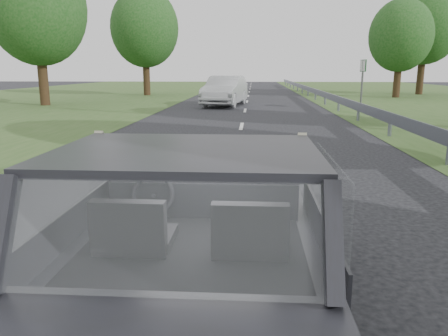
# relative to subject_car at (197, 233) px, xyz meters

# --- Properties ---
(ground) EXTENTS (140.00, 140.00, 0.00)m
(ground) POSITION_rel_subject_car_xyz_m (0.00, 0.00, -0.72)
(ground) COLOR #3E3E43
(ground) RESTS_ON ground
(subject_car) EXTENTS (1.80, 4.00, 1.45)m
(subject_car) POSITION_rel_subject_car_xyz_m (0.00, 0.00, 0.00)
(subject_car) COLOR black
(subject_car) RESTS_ON ground
(dashboard) EXTENTS (1.58, 0.45, 0.30)m
(dashboard) POSITION_rel_subject_car_xyz_m (0.00, 0.62, 0.12)
(dashboard) COLOR black
(dashboard) RESTS_ON subject_car
(driver_seat) EXTENTS (0.50, 0.72, 0.42)m
(driver_seat) POSITION_rel_subject_car_xyz_m (-0.40, -0.29, 0.16)
(driver_seat) COLOR black
(driver_seat) RESTS_ON subject_car
(passenger_seat) EXTENTS (0.50, 0.72, 0.42)m
(passenger_seat) POSITION_rel_subject_car_xyz_m (0.40, -0.29, 0.16)
(passenger_seat) COLOR black
(passenger_seat) RESTS_ON subject_car
(steering_wheel) EXTENTS (0.36, 0.36, 0.04)m
(steering_wheel) POSITION_rel_subject_car_xyz_m (-0.40, 0.33, 0.20)
(steering_wheel) COLOR black
(steering_wheel) RESTS_ON dashboard
(cat) EXTENTS (0.57, 0.20, 0.25)m
(cat) POSITION_rel_subject_car_xyz_m (0.26, 0.66, 0.36)
(cat) COLOR #90919F
(cat) RESTS_ON dashboard
(guardrail) EXTENTS (0.05, 90.00, 0.32)m
(guardrail) POSITION_rel_subject_car_xyz_m (4.30, 10.00, -0.15)
(guardrail) COLOR gray
(guardrail) RESTS_ON ground
(other_car) EXTENTS (2.61, 5.11, 1.60)m
(other_car) POSITION_rel_subject_car_xyz_m (-1.16, 20.93, 0.08)
(other_car) COLOR silver
(other_car) RESTS_ON ground
(highway_sign) EXTENTS (0.13, 0.96, 2.40)m
(highway_sign) POSITION_rel_subject_car_xyz_m (5.71, 19.14, 0.48)
(highway_sign) COLOR #1C5929
(highway_sign) RESTS_ON ground
(tree_2) EXTENTS (5.17, 5.17, 6.50)m
(tree_2) POSITION_rel_subject_car_xyz_m (10.45, 28.95, 2.53)
(tree_2) COLOR #134413
(tree_2) RESTS_ON ground
(tree_3) EXTENTS (7.02, 7.02, 8.46)m
(tree_3) POSITION_rel_subject_car_xyz_m (13.56, 33.18, 3.51)
(tree_3) COLOR #134413
(tree_3) RESTS_ON ground
(tree_5) EXTENTS (6.33, 6.33, 7.81)m
(tree_5) POSITION_rel_subject_car_xyz_m (-11.10, 20.55, 3.18)
(tree_5) COLOR #134413
(tree_5) RESTS_ON ground
(tree_6) EXTENTS (5.37, 5.37, 7.66)m
(tree_6) POSITION_rel_subject_car_xyz_m (-7.81, 30.53, 3.10)
(tree_6) COLOR #134413
(tree_6) RESTS_ON ground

